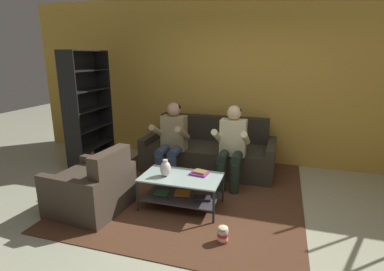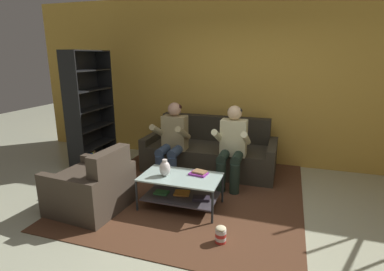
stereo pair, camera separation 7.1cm
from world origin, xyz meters
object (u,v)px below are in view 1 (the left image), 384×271
coffee_table (182,187)px  bookshelf (86,117)px  couch (209,153)px  armchair (92,189)px  person_seated_right (232,143)px  vase (165,168)px  popcorn_tub (223,234)px  person_seated_left (172,138)px  book_stack (200,173)px

coffee_table → bookshelf: size_ratio=0.51×
couch → armchair: couch is taller
person_seated_right → vase: person_seated_right is taller
coffee_table → bookshelf: 2.43m
bookshelf → popcorn_tub: size_ratio=10.32×
couch → person_seated_left: bearing=-131.0°
couch → vase: 1.49m
couch → person_seated_left: person_seated_left is taller
popcorn_tub → book_stack: bearing=122.0°
person_seated_right → vase: 1.15m
couch → person_seated_left: (-0.47, -0.54, 0.36)m
vase → book_stack: size_ratio=0.90×
book_stack → bookshelf: (-2.31, 0.90, 0.42)m
couch → bookshelf: (-2.13, -0.38, 0.57)m
vase → bookshelf: 2.22m
person_seated_right → book_stack: size_ratio=4.95×
vase → book_stack: bearing=23.5°
couch → book_stack: couch is taller
vase → popcorn_tub: 1.11m
person_seated_left → coffee_table: person_seated_left is taller
book_stack → popcorn_tub: book_stack is taller
coffee_table → popcorn_tub: (0.65, -0.60, -0.18)m
book_stack → popcorn_tub: (0.46, -0.73, -0.35)m
coffee_table → vase: bearing=-166.8°
coffee_table → vase: vase is taller
armchair → person_seated_right: bearing=39.5°
vase → book_stack: 0.44m
couch → coffee_table: size_ratio=2.17×
person_seated_right → bookshelf: bearing=176.4°
vase → armchair: armchair is taller
popcorn_tub → armchair: bearing=173.0°
armchair → person_seated_left: bearing=65.0°
bookshelf → popcorn_tub: (2.77, -1.63, -0.76)m
vase → armchair: bearing=-157.7°
person_seated_left → coffee_table: (0.46, -0.87, -0.38)m
couch → coffee_table: (-0.01, -1.41, -0.01)m
couch → coffee_table: 1.41m
coffee_table → armchair: size_ratio=1.10×
popcorn_tub → couch: bearing=107.8°
coffee_table → book_stack: (0.20, 0.13, 0.17)m
person_seated_right → popcorn_tub: size_ratio=6.21×
bookshelf → popcorn_tub: 3.31m
bookshelf → armchair: size_ratio=2.18×
person_seated_right → popcorn_tub: 1.58m
vase → bookshelf: bookshelf is taller
armchair → popcorn_tub: 1.73m
person_seated_left → armchair: bearing=-115.0°
vase → person_seated_left: bearing=105.9°
couch → vase: size_ratio=10.03×
person_seated_left → book_stack: 1.01m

